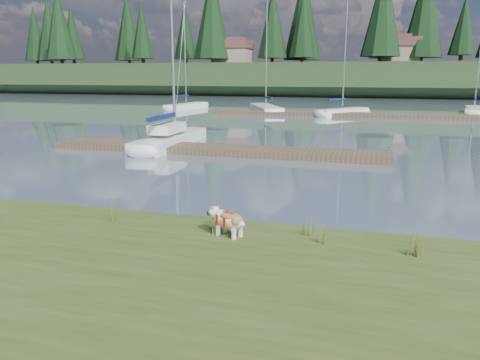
% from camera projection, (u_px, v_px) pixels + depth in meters
% --- Properties ---
extents(ground, '(200.00, 200.00, 0.00)m').
position_uv_depth(ground, '(338.00, 116.00, 40.34)').
color(ground, slate).
rests_on(ground, ground).
extents(bank, '(60.00, 9.00, 0.35)m').
position_uv_depth(bank, '(123.00, 322.00, 6.63)').
color(bank, '#3B4D1E').
rests_on(bank, ground).
extents(ridge, '(200.00, 20.00, 5.00)m').
position_uv_depth(ridge, '(360.00, 80.00, 79.99)').
color(ridge, '#1E3017').
rests_on(ridge, ground).
extents(bulldog, '(0.94, 0.62, 0.55)m').
position_uv_depth(bulldog, '(228.00, 219.00, 9.58)').
color(bulldog, silver).
rests_on(bulldog, bank).
extents(sailboat_main, '(1.85, 7.81, 11.27)m').
position_uv_depth(sailboat_main, '(175.00, 136.00, 24.32)').
color(sailboat_main, white).
rests_on(sailboat_main, ground).
extents(dock_near, '(16.00, 2.00, 0.30)m').
position_uv_depth(dock_near, '(213.00, 150.00, 21.77)').
color(dock_near, '#4C3D2C').
rests_on(dock_near, ground).
extents(dock_far, '(26.00, 2.20, 0.30)m').
position_uv_depth(dock_far, '(362.00, 115.00, 39.75)').
color(dock_far, '#4C3D2C').
rests_on(dock_far, ground).
extents(sailboat_bg_0, '(2.58, 7.38, 10.60)m').
position_uv_depth(sailboat_bg_0, '(190.00, 105.00, 48.83)').
color(sailboat_bg_0, white).
rests_on(sailboat_bg_0, ground).
extents(sailboat_bg_1, '(5.42, 9.00, 13.43)m').
position_uv_depth(sailboat_bg_1, '(264.00, 108.00, 45.85)').
color(sailboat_bg_1, white).
rests_on(sailboat_bg_1, ground).
extents(sailboat_bg_2, '(4.78, 6.15, 10.03)m').
position_uv_depth(sailboat_bg_2, '(346.00, 111.00, 41.56)').
color(sailboat_bg_2, white).
rests_on(sailboat_bg_2, ground).
extents(sailboat_bg_3, '(2.59, 7.43, 10.80)m').
position_uv_depth(sailboat_bg_3, '(474.00, 110.00, 43.14)').
color(sailboat_bg_3, white).
rests_on(sailboat_bg_3, ground).
extents(weed_0, '(0.17, 0.14, 0.56)m').
position_uv_depth(weed_0, '(216.00, 224.00, 9.66)').
color(weed_0, '#475B23').
rests_on(weed_0, bank).
extents(weed_1, '(0.17, 0.14, 0.59)m').
position_uv_depth(weed_1, '(309.00, 224.00, 9.62)').
color(weed_1, '#475B23').
rests_on(weed_1, bank).
extents(weed_2, '(0.17, 0.14, 0.72)m').
position_uv_depth(weed_2, '(414.00, 241.00, 8.49)').
color(weed_2, '#475B23').
rests_on(weed_2, bank).
extents(weed_3, '(0.17, 0.14, 0.66)m').
position_uv_depth(weed_3, '(114.00, 210.00, 10.51)').
color(weed_3, '#475B23').
rests_on(weed_3, bank).
extents(weed_4, '(0.17, 0.14, 0.44)m').
position_uv_depth(weed_4, '(322.00, 234.00, 9.16)').
color(weed_4, '#475B23').
rests_on(weed_4, bank).
extents(weed_5, '(0.17, 0.14, 0.61)m').
position_uv_depth(weed_5, '(420.00, 244.00, 8.48)').
color(weed_5, '#475B23').
rests_on(weed_5, bank).
extents(mud_lip, '(60.00, 0.50, 0.14)m').
position_uv_depth(mud_lip, '(222.00, 231.00, 10.77)').
color(mud_lip, '#33281C').
rests_on(mud_lip, ground).
extents(conifer_0, '(5.72, 5.72, 14.15)m').
position_uv_depth(conifer_0, '(59.00, 24.00, 87.24)').
color(conifer_0, '#382619').
rests_on(conifer_0, ridge).
extents(conifer_1, '(4.40, 4.40, 11.30)m').
position_uv_depth(conifer_1, '(142.00, 31.00, 87.16)').
color(conifer_1, '#382619').
rests_on(conifer_1, ridge).
extents(conifer_2, '(6.60, 6.60, 16.05)m').
position_uv_depth(conifer_2, '(212.00, 14.00, 79.72)').
color(conifer_2, '#382619').
rests_on(conifer_2, ridge).
extents(conifer_3, '(4.84, 4.84, 12.25)m').
position_uv_depth(conifer_3, '(303.00, 24.00, 79.74)').
color(conifer_3, '#382619').
rests_on(conifer_3, ridge).
extents(conifer_4, '(6.16, 6.16, 15.10)m').
position_uv_depth(conifer_4, '(383.00, 9.00, 70.25)').
color(conifer_4, '#382619').
rests_on(conifer_4, ridge).
extents(conifer_5, '(3.96, 3.96, 10.35)m').
position_uv_depth(conifer_5, '(464.00, 25.00, 71.20)').
color(conifer_5, '#382619').
rests_on(conifer_5, ridge).
extents(house_0, '(6.30, 5.30, 4.65)m').
position_uv_depth(house_0, '(232.00, 52.00, 82.16)').
color(house_0, gray).
rests_on(house_0, ridge).
extents(house_1, '(6.30, 5.30, 4.65)m').
position_uv_depth(house_1, '(400.00, 50.00, 75.40)').
color(house_1, gray).
rests_on(house_1, ridge).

